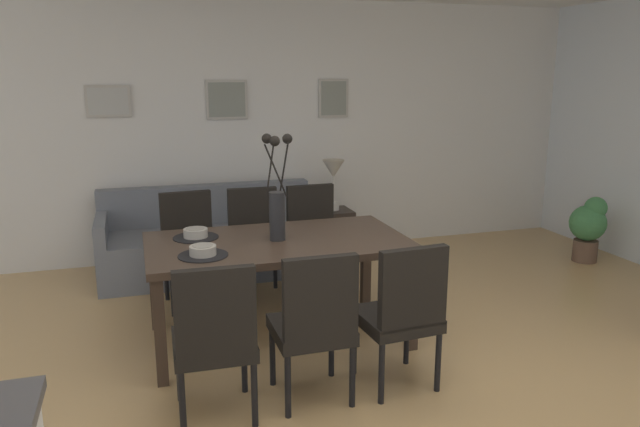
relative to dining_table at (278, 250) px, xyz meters
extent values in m
plane|color=tan|center=(0.26, -1.04, -0.67)|extent=(9.00, 9.00, 0.00)
cube|color=silver|center=(0.26, 2.21, 0.63)|extent=(9.00, 0.10, 2.60)
cube|color=#3D2D23|center=(0.00, 0.00, 0.05)|extent=(1.80, 1.00, 0.05)
cube|color=#3D2D23|center=(0.84, 0.44, -0.32)|extent=(0.07, 0.07, 0.69)
cube|color=#3D2D23|center=(-0.84, 0.44, -0.32)|extent=(0.07, 0.07, 0.69)
cube|color=#3D2D23|center=(0.84, -0.44, -0.32)|extent=(0.07, 0.07, 0.69)
cube|color=#3D2D23|center=(-0.84, -0.44, -0.32)|extent=(0.07, 0.07, 0.69)
cube|color=black|center=(-0.57, -0.86, -0.25)|extent=(0.45, 0.45, 0.08)
cube|color=black|center=(-0.57, -1.05, 0.01)|extent=(0.42, 0.07, 0.48)
cylinder|color=black|center=(-0.37, -0.67, -0.48)|extent=(0.04, 0.04, 0.38)
cylinder|color=black|center=(-0.75, -0.66, -0.48)|extent=(0.04, 0.04, 0.38)
cylinder|color=black|center=(-0.38, -1.05, -0.48)|extent=(0.04, 0.04, 0.38)
cylinder|color=black|center=(-0.76, -1.04, -0.48)|extent=(0.04, 0.04, 0.38)
cube|color=black|center=(-0.53, 0.84, -0.25)|extent=(0.47, 0.47, 0.08)
cube|color=black|center=(-0.54, 1.03, 0.01)|extent=(0.42, 0.09, 0.48)
cylinder|color=black|center=(-0.70, 0.64, -0.48)|extent=(0.04, 0.04, 0.38)
cylinder|color=black|center=(-0.32, 0.67, -0.48)|extent=(0.04, 0.04, 0.38)
cylinder|color=black|center=(-0.73, 1.02, -0.48)|extent=(0.04, 0.04, 0.38)
cylinder|color=black|center=(-0.35, 1.05, -0.48)|extent=(0.04, 0.04, 0.38)
cube|color=black|center=(0.00, -0.83, -0.25)|extent=(0.44, 0.44, 0.08)
cube|color=black|center=(0.00, -1.02, 0.01)|extent=(0.42, 0.06, 0.48)
cylinder|color=black|center=(0.19, -0.64, -0.48)|extent=(0.04, 0.04, 0.38)
cylinder|color=black|center=(-0.19, -0.64, -0.48)|extent=(0.04, 0.04, 0.38)
cylinder|color=black|center=(0.19, -1.02, -0.48)|extent=(0.04, 0.04, 0.38)
cylinder|color=black|center=(-0.19, -1.02, -0.48)|extent=(0.04, 0.04, 0.38)
cube|color=black|center=(0.01, 0.84, -0.25)|extent=(0.45, 0.45, 0.08)
cube|color=black|center=(0.02, 1.03, 0.01)|extent=(0.42, 0.07, 0.48)
cylinder|color=black|center=(-0.18, 0.66, -0.48)|extent=(0.04, 0.04, 0.38)
cylinder|color=black|center=(0.20, 0.65, -0.48)|extent=(0.04, 0.04, 0.38)
cylinder|color=black|center=(-0.17, 1.04, -0.48)|extent=(0.04, 0.04, 0.38)
cylinder|color=black|center=(0.21, 1.03, -0.48)|extent=(0.04, 0.04, 0.38)
cube|color=black|center=(0.54, -0.83, -0.25)|extent=(0.47, 0.47, 0.08)
cube|color=black|center=(0.55, -1.02, 0.01)|extent=(0.42, 0.09, 0.48)
cylinder|color=black|center=(0.71, -0.63, -0.48)|extent=(0.04, 0.04, 0.38)
cylinder|color=black|center=(0.33, -0.66, -0.48)|extent=(0.04, 0.04, 0.38)
cylinder|color=black|center=(0.74, -1.01, -0.48)|extent=(0.04, 0.04, 0.38)
cylinder|color=black|center=(0.36, -1.03, -0.48)|extent=(0.04, 0.04, 0.38)
cube|color=black|center=(0.54, 0.83, -0.25)|extent=(0.45, 0.45, 0.08)
cube|color=black|center=(0.53, 1.02, 0.01)|extent=(0.42, 0.07, 0.48)
cylinder|color=black|center=(0.36, 0.63, -0.48)|extent=(0.04, 0.04, 0.38)
cylinder|color=black|center=(0.74, 0.64, -0.48)|extent=(0.04, 0.04, 0.38)
cylinder|color=black|center=(0.34, 1.01, -0.48)|extent=(0.04, 0.04, 0.38)
cylinder|color=black|center=(0.72, 1.02, -0.48)|extent=(0.04, 0.04, 0.38)
cylinder|color=#232326|center=(0.00, 0.00, 0.24)|extent=(0.11, 0.11, 0.34)
cylinder|color=black|center=(0.06, 0.02, 0.57)|extent=(0.05, 0.12, 0.37)
sphere|color=black|center=(0.09, 0.03, 0.77)|extent=(0.07, 0.07, 0.07)
cylinder|color=black|center=(-0.03, 0.05, 0.57)|extent=(0.08, 0.05, 0.38)
sphere|color=black|center=(-0.05, 0.08, 0.77)|extent=(0.07, 0.07, 0.07)
cylinder|color=black|center=(-0.02, -0.06, 0.57)|extent=(0.15, 0.06, 0.36)
sphere|color=black|center=(-0.03, -0.09, 0.77)|extent=(0.07, 0.07, 0.07)
cylinder|color=black|center=(-0.54, -0.22, 0.08)|extent=(0.32, 0.32, 0.01)
cylinder|color=#B2ADA3|center=(-0.54, -0.22, 0.11)|extent=(0.17, 0.17, 0.06)
cylinder|color=gray|center=(-0.54, -0.22, 0.12)|extent=(0.13, 0.13, 0.04)
cylinder|color=black|center=(-0.54, 0.22, 0.08)|extent=(0.32, 0.32, 0.01)
cylinder|color=#B2ADA3|center=(-0.54, 0.22, 0.11)|extent=(0.17, 0.17, 0.06)
cylinder|color=gray|center=(-0.54, 0.22, 0.12)|extent=(0.13, 0.13, 0.04)
cube|color=slate|center=(-0.27, 1.61, -0.46)|extent=(2.05, 0.84, 0.42)
cube|color=slate|center=(-0.27, 1.95, -0.06)|extent=(2.05, 0.16, 0.38)
cube|color=slate|center=(0.71, 1.61, -0.15)|extent=(0.10, 0.84, 0.20)
cube|color=slate|center=(-1.24, 1.61, -0.15)|extent=(0.10, 0.84, 0.20)
cube|color=black|center=(0.97, 1.69, -0.41)|extent=(0.36, 0.36, 0.52)
cylinder|color=beige|center=(0.97, 1.69, -0.11)|extent=(0.12, 0.12, 0.08)
cylinder|color=beige|center=(0.97, 1.69, 0.07)|extent=(0.02, 0.02, 0.30)
cone|color=beige|center=(0.97, 1.69, 0.27)|extent=(0.22, 0.22, 0.18)
cube|color=#B2ADA3|center=(-1.12, 2.14, 0.95)|extent=(0.41, 0.02, 0.30)
cube|color=#B2B2AD|center=(-1.12, 2.13, 0.95)|extent=(0.36, 0.01, 0.25)
cube|color=#B2ADA3|center=(0.00, 2.14, 0.95)|extent=(0.41, 0.02, 0.39)
cube|color=gray|center=(0.00, 2.13, 0.95)|extent=(0.36, 0.01, 0.34)
cube|color=#B2ADA3|center=(1.12, 2.14, 0.95)|extent=(0.32, 0.02, 0.40)
cube|color=gray|center=(1.12, 2.13, 0.95)|extent=(0.27, 0.01, 0.35)
cylinder|color=brown|center=(3.41, 0.87, -0.56)|extent=(0.24, 0.24, 0.22)
sphere|color=#42844C|center=(3.41, 0.87, -0.27)|extent=(0.36, 0.36, 0.36)
sphere|color=#42844C|center=(3.46, 0.84, -0.11)|extent=(0.22, 0.22, 0.22)
camera|label=1|loc=(-0.91, -3.97, 1.22)|focal=33.93mm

